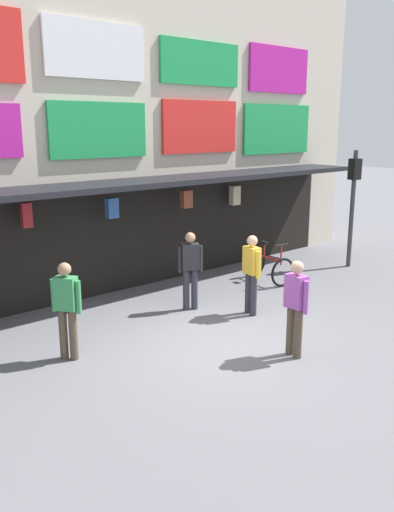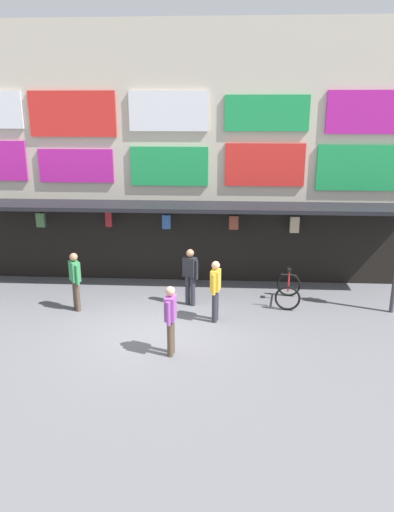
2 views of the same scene
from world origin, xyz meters
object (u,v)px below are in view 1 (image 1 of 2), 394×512
at_px(pedestrian_in_white, 296,303).
at_px(pedestrian_in_red, 251,270).
at_px(traffic_light_far, 353,190).
at_px(pedestrian_in_blue, 67,306).
at_px(bicycle_parked, 268,266).
at_px(pedestrian_in_black, 190,266).

bearing_deg(pedestrian_in_white, pedestrian_in_red, 63.19).
xyz_separation_m(traffic_light_far, pedestrian_in_blue, (-8.83, -0.40, -1.19)).
bearing_deg(traffic_light_far, pedestrian_in_red, -169.66).
relative_size(pedestrian_in_red, pedestrian_in_blue, 1.00).
bearing_deg(pedestrian_in_red, traffic_light_far, 10.34).
relative_size(pedestrian_in_red, pedestrian_in_white, 1.00).
height_order(bicycle_parked, pedestrian_in_white, pedestrian_in_white).
bearing_deg(pedestrian_in_blue, traffic_light_far, 2.61).
distance_m(pedestrian_in_red, pedestrian_in_blue, 3.95).
height_order(traffic_light_far, bicycle_parked, traffic_light_far).
bearing_deg(pedestrian_in_black, pedestrian_in_blue, -169.83).
bearing_deg(bicycle_parked, pedestrian_in_black, -173.75).
bearing_deg(bicycle_parked, pedestrian_in_blue, -171.67).
distance_m(pedestrian_in_red, pedestrian_in_white, 2.15).
xyz_separation_m(bicycle_parked, pedestrian_in_black, (-2.84, -0.31, 0.55)).
distance_m(pedestrian_in_black, pedestrian_in_blue, 3.22).
distance_m(bicycle_parked, pedestrian_in_white, 4.53).
xyz_separation_m(bicycle_parked, pedestrian_in_blue, (-6.01, -0.88, 0.55)).
distance_m(traffic_light_far, pedestrian_in_blue, 8.92).
distance_m(traffic_light_far, pedestrian_in_white, 6.64).
bearing_deg(pedestrian_in_white, pedestrian_in_blue, 140.63).
relative_size(traffic_light_far, pedestrian_in_black, 1.90).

